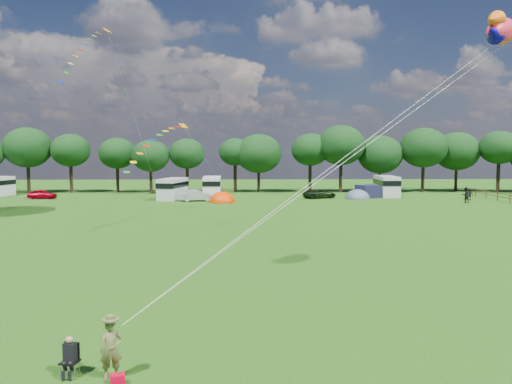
{
  "coord_description": "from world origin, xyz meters",
  "views": [
    {
      "loc": [
        -0.78,
        -20.9,
        6.41
      ],
      "look_at": [
        0.0,
        8.0,
        4.0
      ],
      "focal_mm": 35.0,
      "sensor_mm": 36.0,
      "label": 1
    }
  ],
  "objects_px": {
    "car_d": "(320,194)",
    "camp_chair": "(70,352)",
    "car_a": "(42,194)",
    "car_b": "(197,196)",
    "campervan_d": "(387,185)",
    "tent_orange": "(222,202)",
    "tent_greyblue": "(357,199)",
    "walker_b": "(470,194)",
    "kite_flyer": "(111,350)",
    "campervan_c": "(212,186)",
    "campervan_b": "(173,188)",
    "walker_a": "(465,195)",
    "fish_kite": "(500,30)"
  },
  "relations": [
    {
      "from": "car_d",
      "to": "camp_chair",
      "type": "relative_size",
      "value": 3.93
    },
    {
      "from": "car_a",
      "to": "car_b",
      "type": "relative_size",
      "value": 0.93
    },
    {
      "from": "campervan_d",
      "to": "tent_orange",
      "type": "xyz_separation_m",
      "value": [
        -22.74,
        -7.57,
        -1.51
      ]
    },
    {
      "from": "tent_greyblue",
      "to": "walker_b",
      "type": "bearing_deg",
      "value": -8.32
    },
    {
      "from": "camp_chair",
      "to": "walker_b",
      "type": "xyz_separation_m",
      "value": [
        34.38,
        49.69,
        0.09
      ]
    },
    {
      "from": "kite_flyer",
      "to": "walker_b",
      "type": "distance_m",
      "value": 59.94
    },
    {
      "from": "campervan_c",
      "to": "walker_b",
      "type": "xyz_separation_m",
      "value": [
        33.73,
        -6.06,
        -0.71
      ]
    },
    {
      "from": "campervan_b",
      "to": "walker_b",
      "type": "distance_m",
      "value": 38.71
    },
    {
      "from": "tent_orange",
      "to": "walker_b",
      "type": "height_order",
      "value": "walker_b"
    },
    {
      "from": "tent_orange",
      "to": "tent_greyblue",
      "type": "relative_size",
      "value": 0.99
    },
    {
      "from": "tent_orange",
      "to": "walker_a",
      "type": "distance_m",
      "value": 29.91
    },
    {
      "from": "car_d",
      "to": "campervan_d",
      "type": "height_order",
      "value": "campervan_d"
    },
    {
      "from": "campervan_d",
      "to": "tent_orange",
      "type": "distance_m",
      "value": 24.01
    },
    {
      "from": "car_b",
      "to": "tent_orange",
      "type": "bearing_deg",
      "value": -122.1
    },
    {
      "from": "camp_chair",
      "to": "fish_kite",
      "type": "xyz_separation_m",
      "value": [
        16.71,
        9.06,
        11.19
      ]
    },
    {
      "from": "car_a",
      "to": "tent_greyblue",
      "type": "relative_size",
      "value": 1.02
    },
    {
      "from": "tent_greyblue",
      "to": "walker_a",
      "type": "relative_size",
      "value": 1.94
    },
    {
      "from": "campervan_b",
      "to": "tent_orange",
      "type": "distance_m",
      "value": 7.91
    },
    {
      "from": "car_b",
      "to": "kite_flyer",
      "type": "distance_m",
      "value": 49.49
    },
    {
      "from": "kite_flyer",
      "to": "tent_orange",
      "type": "bearing_deg",
      "value": 75.04
    },
    {
      "from": "car_d",
      "to": "camp_chair",
      "type": "distance_m",
      "value": 54.88
    },
    {
      "from": "car_b",
      "to": "campervan_d",
      "type": "height_order",
      "value": "campervan_d"
    },
    {
      "from": "tent_greyblue",
      "to": "kite_flyer",
      "type": "xyz_separation_m",
      "value": [
        -18.98,
        -52.01,
        0.82
      ]
    },
    {
      "from": "kite_flyer",
      "to": "camp_chair",
      "type": "distance_m",
      "value": 1.26
    },
    {
      "from": "campervan_c",
      "to": "fish_kite",
      "type": "bearing_deg",
      "value": -162.45
    },
    {
      "from": "fish_kite",
      "to": "walker_a",
      "type": "relative_size",
      "value": 1.67
    },
    {
      "from": "car_a",
      "to": "walker_b",
      "type": "distance_m",
      "value": 56.2
    },
    {
      "from": "car_a",
      "to": "campervan_d",
      "type": "xyz_separation_m",
      "value": [
        46.89,
        2.51,
        0.9
      ]
    },
    {
      "from": "tent_orange",
      "to": "walker_a",
      "type": "bearing_deg",
      "value": -2.96
    },
    {
      "from": "campervan_b",
      "to": "campervan_c",
      "type": "relative_size",
      "value": 1.06
    },
    {
      "from": "car_a",
      "to": "campervan_d",
      "type": "bearing_deg",
      "value": -86.43
    },
    {
      "from": "tent_greyblue",
      "to": "kite_flyer",
      "type": "height_order",
      "value": "kite_flyer"
    },
    {
      "from": "car_b",
      "to": "kite_flyer",
      "type": "height_order",
      "value": "kite_flyer"
    },
    {
      "from": "car_d",
      "to": "camp_chair",
      "type": "height_order",
      "value": "car_d"
    },
    {
      "from": "campervan_d",
      "to": "camp_chair",
      "type": "height_order",
      "value": "campervan_d"
    },
    {
      "from": "camp_chair",
      "to": "campervan_d",
      "type": "bearing_deg",
      "value": 78.25
    },
    {
      "from": "camp_chair",
      "to": "fish_kite",
      "type": "relative_size",
      "value": 0.36
    },
    {
      "from": "fish_kite",
      "to": "kite_flyer",
      "type": "bearing_deg",
      "value": 163.47
    },
    {
      "from": "tent_greyblue",
      "to": "camp_chair",
      "type": "distance_m",
      "value": 55.57
    },
    {
      "from": "tent_orange",
      "to": "walker_a",
      "type": "relative_size",
      "value": 1.92
    },
    {
      "from": "car_a",
      "to": "campervan_c",
      "type": "bearing_deg",
      "value": -82.15
    },
    {
      "from": "camp_chair",
      "to": "walker_b",
      "type": "height_order",
      "value": "walker_b"
    },
    {
      "from": "tent_greyblue",
      "to": "walker_a",
      "type": "xyz_separation_m",
      "value": [
        12.06,
        -5.51,
        0.93
      ]
    },
    {
      "from": "car_b",
      "to": "car_d",
      "type": "relative_size",
      "value": 0.89
    },
    {
      "from": "tent_greyblue",
      "to": "tent_orange",
      "type": "bearing_deg",
      "value": -167.46
    },
    {
      "from": "tent_orange",
      "to": "kite_flyer",
      "type": "distance_m",
      "value": 48.07
    },
    {
      "from": "car_a",
      "to": "car_d",
      "type": "bearing_deg",
      "value": -89.74
    },
    {
      "from": "campervan_d",
      "to": "fish_kite",
      "type": "height_order",
      "value": "fish_kite"
    },
    {
      "from": "campervan_b",
      "to": "camp_chair",
      "type": "distance_m",
      "value": 51.94
    },
    {
      "from": "car_a",
      "to": "camp_chair",
      "type": "xyz_separation_m",
      "value": [
        21.73,
        -52.86,
        0.06
      ]
    }
  ]
}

